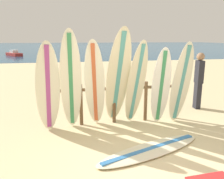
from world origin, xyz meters
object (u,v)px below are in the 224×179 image
(surfboard_leaning_far_left, at_px, (48,89))
(surfboard_leaning_center_left, at_px, (95,85))
(surfboard_lying_on_sand, at_px, (151,150))
(surfboard_leaning_far_right, at_px, (181,84))
(small_boat_offshore, at_px, (14,54))
(surfboard_rack, at_px, (114,98))
(surfboard_leaning_left, at_px, (71,83))
(beachgoer_standing, at_px, (199,78))
(surfboard_leaning_center, at_px, (118,79))
(surfboard_leaning_center_right, at_px, (136,84))
(surfboard_leaning_right, at_px, (161,87))

(surfboard_leaning_far_left, relative_size, surfboard_leaning_center_left, 0.99)
(surfboard_lying_on_sand, bearing_deg, surfboard_leaning_far_right, 46.20)
(surfboard_leaning_center_left, height_order, small_boat_offshore, surfboard_leaning_center_left)
(surfboard_rack, bearing_deg, surfboard_lying_on_sand, -76.57)
(surfboard_leaning_left, bearing_deg, small_boat_offshore, 104.61)
(surfboard_rack, xyz_separation_m, small_boat_offshore, (-7.58, 24.44, -0.41))
(surfboard_leaning_far_right, bearing_deg, small_boat_offshore, 110.34)
(beachgoer_standing, bearing_deg, surfboard_leaning_far_right, -136.47)
(surfboard_leaning_center, distance_m, beachgoer_standing, 2.99)
(surfboard_leaning_center_right, distance_m, surfboard_leaning_right, 0.64)
(surfboard_leaning_left, xyz_separation_m, surfboard_lying_on_sand, (1.50, -1.26, -1.17))
(surfboard_leaning_center_right, relative_size, surfboard_leaning_right, 1.09)
(surfboard_leaning_far_left, height_order, small_boat_offshore, surfboard_leaning_far_left)
(surfboard_lying_on_sand, bearing_deg, surfboard_leaning_center, 105.08)
(surfboard_lying_on_sand, bearing_deg, surfboard_rack, 103.43)
(surfboard_leaning_left, relative_size, small_boat_offshore, 0.82)
(surfboard_leaning_far_left, bearing_deg, surfboard_leaning_center_right, 3.02)
(surfboard_leaning_far_right, bearing_deg, surfboard_rack, 165.63)
(surfboard_leaning_center, bearing_deg, surfboard_leaning_center_left, 178.57)
(surfboard_rack, distance_m, small_boat_offshore, 25.59)
(surfboard_leaning_far_left, relative_size, surfboard_leaning_center, 0.88)
(surfboard_leaning_far_left, height_order, surfboard_leaning_far_right, surfboard_leaning_far_left)
(surfboard_leaning_center_left, distance_m, surfboard_lying_on_sand, 2.01)
(surfboard_leaning_center, height_order, surfboard_leaning_center_right, surfboard_leaning_center)
(surfboard_leaning_left, relative_size, surfboard_leaning_right, 1.20)
(surfboard_leaning_center_right, relative_size, beachgoer_standing, 1.23)
(surfboard_leaning_center_left, distance_m, surfboard_leaning_right, 1.66)
(surfboard_leaning_center_right, height_order, surfboard_leaning_right, surfboard_leaning_center_right)
(surfboard_leaning_far_left, bearing_deg, surfboard_leaning_right, 0.86)
(surfboard_rack, height_order, surfboard_leaning_center, surfboard_leaning_center)
(surfboard_leaning_far_left, distance_m, surfboard_leaning_center, 1.66)
(surfboard_leaning_center_left, xyz_separation_m, surfboard_lying_on_sand, (0.94, -1.42, -1.06))
(surfboard_leaning_far_left, distance_m, surfboard_leaning_center_right, 2.10)
(surfboard_leaning_center_right, height_order, beachgoer_standing, surfboard_leaning_center_right)
(surfboard_leaning_center, relative_size, surfboard_leaning_right, 1.23)
(surfboard_rack, height_order, surfboard_leaning_center_left, surfboard_leaning_center_left)
(surfboard_leaning_left, xyz_separation_m, surfboard_leaning_center_left, (0.56, 0.15, -0.11))
(surfboard_rack, height_order, beachgoer_standing, beachgoer_standing)
(surfboard_leaning_center, xyz_separation_m, surfboard_leaning_center_right, (0.46, -0.02, -0.14))
(surfboard_leaning_left, height_order, small_boat_offshore, surfboard_leaning_left)
(surfboard_leaning_center, bearing_deg, surfboard_leaning_far_left, -175.50)
(surfboard_leaning_far_left, distance_m, surfboard_leaning_left, 0.53)
(surfboard_leaning_center, xyz_separation_m, surfboard_leaning_far_right, (1.61, -0.12, -0.17))
(surfboard_leaning_center, distance_m, surfboard_lying_on_sand, 1.88)
(surfboard_leaning_far_right, height_order, surfboard_lying_on_sand, surfboard_leaning_far_right)
(surfboard_leaning_center_left, relative_size, surfboard_leaning_far_right, 1.03)
(surfboard_leaning_right, bearing_deg, surfboard_leaning_center_right, 173.64)
(surfboard_rack, bearing_deg, surfboard_leaning_left, -158.33)
(surfboard_leaning_center_right, bearing_deg, surfboard_rack, 146.75)
(surfboard_rack, height_order, surfboard_leaning_far_right, surfboard_leaning_far_right)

